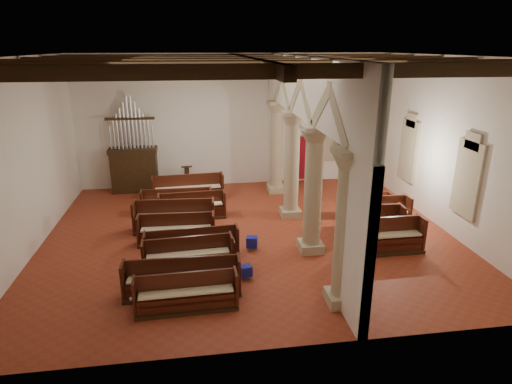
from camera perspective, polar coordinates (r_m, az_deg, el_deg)
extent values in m
plane|color=maroon|center=(15.11, -0.87, -5.71)|extent=(14.00, 14.00, 0.00)
plane|color=black|center=(13.73, -1.01, 17.69)|extent=(14.00, 14.00, 0.00)
cube|color=white|center=(19.97, -3.16, 9.41)|extent=(14.00, 0.02, 6.00)
cube|color=white|center=(8.48, 4.26, -4.03)|extent=(14.00, 0.02, 6.00)
cube|color=white|center=(14.97, -28.64, 3.87)|extent=(0.02, 12.00, 6.00)
cube|color=white|center=(16.51, 24.06, 5.77)|extent=(0.02, 12.00, 6.00)
cube|color=tan|center=(11.55, 11.28, -13.64)|extent=(0.75, 0.75, 0.30)
cylinder|color=tan|center=(10.70, 11.89, -5.48)|extent=(0.56, 0.56, 3.30)
cube|color=tan|center=(14.04, 7.28, -7.20)|extent=(0.75, 0.75, 0.30)
cylinder|color=tan|center=(13.35, 7.60, -0.25)|extent=(0.56, 0.56, 3.30)
cube|color=tan|center=(16.70, 4.60, -2.73)|extent=(0.75, 0.75, 0.30)
cylinder|color=tan|center=(16.12, 4.77, 3.23)|extent=(0.56, 0.56, 3.30)
cube|color=tan|center=(19.46, 2.68, 0.50)|extent=(0.75, 0.75, 0.30)
cylinder|color=tan|center=(18.96, 2.76, 5.67)|extent=(0.56, 0.56, 3.30)
cube|color=white|center=(14.12, 6.49, 13.69)|extent=(0.25, 11.90, 1.93)
cube|color=#2F6B4C|center=(15.48, 26.45, 1.55)|extent=(0.03, 1.00, 2.20)
cube|color=#2F6B4C|center=(18.78, 19.76, 5.21)|extent=(0.03, 1.00, 2.20)
cube|color=#2F6B4C|center=(21.12, 10.63, 7.44)|extent=(1.00, 0.03, 2.20)
cube|color=#352311|center=(20.06, -15.84, 2.60)|extent=(2.00, 0.80, 1.80)
cube|color=#352311|center=(19.81, -16.10, 5.37)|extent=(2.10, 0.85, 0.20)
cube|color=black|center=(20.12, -9.10, 0.59)|extent=(0.45, 0.45, 0.09)
cube|color=black|center=(19.98, -9.17, 1.86)|extent=(0.22, 0.22, 1.02)
cube|color=black|center=(19.75, -9.25, 3.34)|extent=(0.49, 0.40, 0.18)
cube|color=maroon|center=(20.87, 6.59, 4.54)|extent=(1.60, 0.06, 2.10)
cylinder|color=gold|center=(20.61, 6.72, 7.49)|extent=(1.80, 0.04, 0.04)
cone|color=#352311|center=(21.26, 11.13, 1.51)|extent=(0.33, 0.33, 0.11)
cylinder|color=gold|center=(20.98, 11.31, 4.26)|extent=(0.04, 0.04, 2.23)
cylinder|color=gold|center=(20.75, 11.49, 6.99)|extent=(0.13, 0.65, 0.03)
cube|color=navy|center=(20.83, 11.42, 5.73)|extent=(0.51, 0.10, 0.79)
cube|color=#162B9C|center=(11.49, -6.51, -12.90)|extent=(0.37, 0.33, 0.32)
cube|color=navy|center=(12.30, -1.35, -10.48)|extent=(0.37, 0.32, 0.32)
cube|color=navy|center=(13.95, -0.55, -6.65)|extent=(0.40, 0.35, 0.35)
cylinder|color=white|center=(11.78, -13.98, -13.10)|extent=(1.01, 0.44, 0.10)
cylinder|color=white|center=(12.29, -12.52, -11.53)|extent=(1.09, 0.38, 0.11)
cube|color=#352311|center=(11.30, -9.15, -14.95)|extent=(2.58, 0.72, 0.09)
cube|color=#4F2211|center=(11.12, -9.22, -14.01)|extent=(2.43, 0.44, 0.41)
cube|color=#4F2211|center=(11.18, -9.27, -12.45)|extent=(2.42, 0.14, 0.87)
cube|color=#4F2211|center=(11.17, -15.85, -13.01)|extent=(0.08, 0.55, 0.87)
cube|color=#4F2211|center=(11.08, -2.67, -12.50)|extent=(0.08, 0.55, 0.87)
cube|color=#F7E2B6|center=(11.00, -9.28, -13.01)|extent=(2.33, 0.41, 0.05)
cube|color=#352311|center=(11.89, -9.69, -13.08)|extent=(3.09, 0.74, 0.10)
cube|color=#44160E|center=(11.71, -9.77, -12.11)|extent=(2.94, 0.45, 0.43)
cube|color=#44160E|center=(11.79, -9.81, -10.55)|extent=(2.93, 0.13, 0.92)
cube|color=#44160E|center=(11.81, -17.27, -11.12)|extent=(0.08, 0.58, 0.92)
cube|color=#44160E|center=(11.68, -2.31, -10.54)|extent=(0.08, 0.58, 0.92)
cube|color=#F7E2B6|center=(11.59, -9.83, -11.09)|extent=(2.82, 0.41, 0.05)
cube|color=#352311|center=(13.02, -8.92, -10.02)|extent=(2.67, 0.85, 0.10)
cube|color=#47160F|center=(12.85, -8.98, -9.10)|extent=(2.50, 0.55, 0.43)
cube|color=#47160F|center=(12.94, -9.03, -7.71)|extent=(2.48, 0.24, 0.91)
cube|color=#47160F|center=(12.90, -14.79, -8.22)|extent=(0.11, 0.58, 0.91)
cube|color=#47160F|center=(12.83, -3.25, -7.73)|extent=(0.11, 0.58, 0.91)
cube|color=#F7E2B6|center=(12.74, -9.03, -8.15)|extent=(2.40, 0.51, 0.05)
cube|color=#352311|center=(13.65, -8.43, -8.56)|extent=(2.93, 0.81, 0.09)
cube|color=#44110E|center=(13.49, -8.48, -7.70)|extent=(2.76, 0.53, 0.41)
cube|color=#44110E|center=(13.58, -8.53, -6.44)|extent=(2.74, 0.23, 0.87)
cube|color=#44110E|center=(13.55, -14.55, -6.94)|extent=(0.10, 0.55, 0.87)
cube|color=#44110E|center=(13.50, -2.50, -6.40)|extent=(0.10, 0.55, 0.87)
cube|color=#F7E2B6|center=(13.39, -8.53, -6.83)|extent=(2.65, 0.49, 0.05)
cube|color=#352311|center=(14.74, -10.46, -6.50)|extent=(2.56, 0.77, 0.10)
cube|color=#46230F|center=(14.58, -10.53, -5.64)|extent=(2.40, 0.47, 0.43)
cube|color=#46230F|center=(14.69, -10.56, -4.43)|extent=(2.39, 0.16, 0.91)
cube|color=#46230F|center=(14.67, -15.42, -4.86)|extent=(0.09, 0.58, 0.91)
cube|color=#46230F|center=(14.54, -5.70, -4.44)|extent=(0.09, 0.58, 0.91)
cube|color=#F7E2B6|center=(14.49, -10.59, -4.77)|extent=(2.31, 0.43, 0.05)
cube|color=#352311|center=(15.68, -10.74, -4.89)|extent=(2.89, 0.93, 0.11)
cube|color=#41150D|center=(15.51, -10.81, -3.97)|extent=(2.72, 0.60, 0.48)
cube|color=#41150D|center=(15.64, -10.84, -2.71)|extent=(2.70, 0.25, 1.02)
cube|color=#41150D|center=(15.62, -15.96, -3.15)|extent=(0.12, 0.65, 1.02)
cube|color=#41150D|center=(15.47, -5.71, -2.71)|extent=(0.12, 0.65, 1.02)
cube|color=#F7E2B6|center=(15.41, -10.87, -3.05)|extent=(2.61, 0.55, 0.05)
cube|color=#352311|center=(16.67, -8.43, -3.30)|extent=(2.56, 0.83, 0.10)
cube|color=#4B2510|center=(16.53, -8.47, -2.51)|extent=(2.39, 0.53, 0.43)
cube|color=#4B2510|center=(16.65, -8.51, -1.46)|extent=(2.38, 0.21, 0.92)
cube|color=#4B2510|center=(16.57, -12.76, -1.84)|extent=(0.10, 0.58, 0.92)
cube|color=#4B2510|center=(16.53, -4.26, -1.45)|extent=(0.10, 0.58, 0.92)
cube|color=#F7E2B6|center=(16.44, -8.51, -1.73)|extent=(2.30, 0.49, 0.05)
cube|color=#352311|center=(17.27, -10.42, -2.62)|extent=(2.76, 0.66, 0.09)
cube|color=#481E0F|center=(17.13, -10.48, -1.88)|extent=(2.61, 0.38, 0.42)
cube|color=#481E0F|center=(17.26, -10.50, -0.91)|extent=(2.61, 0.07, 0.88)
cube|color=#481E0F|center=(17.23, -14.99, -1.28)|extent=(0.07, 0.56, 0.88)
cube|color=#481E0F|center=(17.10, -6.01, -0.87)|extent=(0.07, 0.56, 0.88)
cube|color=#F7E2B6|center=(17.05, -10.52, -1.15)|extent=(2.51, 0.34, 0.05)
cube|color=#352311|center=(18.49, -8.96, -1.04)|extent=(3.03, 0.95, 0.11)
cube|color=#41130D|center=(18.34, -9.01, -0.22)|extent=(2.86, 0.62, 0.49)
cube|color=#41130D|center=(18.49, -9.04, 0.82)|extent=(2.84, 0.26, 1.03)
cube|color=#41130D|center=(18.41, -13.59, 0.44)|extent=(0.12, 0.66, 1.03)
cube|color=#41130D|center=(18.35, -4.49, 0.87)|extent=(0.12, 0.66, 1.03)
cube|color=#F7E2B6|center=(18.25, -9.05, 0.58)|extent=(2.74, 0.57, 0.05)
cube|color=#352311|center=(14.56, 17.14, -7.37)|extent=(2.22, 0.77, 0.11)
cube|color=#4B2410|center=(14.40, 17.34, -6.41)|extent=(2.07, 0.45, 0.48)
cube|color=#4B2410|center=(14.49, 17.04, -5.06)|extent=(2.07, 0.09, 1.01)
cube|color=#4B2410|center=(13.93, 13.30, -5.69)|extent=(0.08, 0.64, 1.01)
cube|color=#4B2410|center=(14.83, 21.09, -4.96)|extent=(0.08, 0.64, 1.01)
cube|color=#F7E2B6|center=(14.29, 17.44, -5.45)|extent=(1.99, 0.40, 0.05)
cube|color=#352311|center=(15.52, 15.38, -5.52)|extent=(1.97, 0.83, 0.11)
cube|color=#42110E|center=(15.36, 15.55, -4.61)|extent=(1.81, 0.51, 0.47)
cube|color=#42110E|center=(15.47, 15.29, -3.36)|extent=(1.79, 0.16, 1.00)
cube|color=#42110E|center=(14.98, 12.24, -3.85)|extent=(0.10, 0.64, 1.00)
cube|color=#42110E|center=(15.72, 18.67, -3.35)|extent=(0.10, 0.64, 1.00)
cube|color=#F7E2B6|center=(15.26, 15.64, -3.70)|extent=(1.74, 0.46, 0.05)
cube|color=#352311|center=(16.26, 15.71, -4.39)|extent=(2.35, 0.80, 0.11)
cube|color=#42190E|center=(16.10, 15.88, -3.48)|extent=(2.20, 0.46, 0.49)
cube|color=#42190E|center=(16.22, 15.62, -2.25)|extent=(2.19, 0.10, 1.04)
cube|color=#42190E|center=(15.65, 12.05, -2.73)|extent=(0.08, 0.66, 1.04)
cube|color=#42190E|center=(16.55, 19.47, -2.22)|extent=(0.08, 0.66, 1.04)
cube|color=#F7E2B6|center=(16.00, 15.97, -2.57)|extent=(2.11, 0.42, 0.05)
cube|color=#352311|center=(17.17, 14.35, -3.04)|extent=(1.91, 0.67, 0.09)
cube|color=#48180F|center=(17.05, 14.47, -2.32)|extent=(1.75, 0.40, 0.41)
cube|color=#48180F|center=(17.15, 14.27, -1.36)|extent=(1.75, 0.10, 0.86)
cube|color=#48180F|center=(16.70, 11.55, -1.70)|extent=(0.07, 0.54, 0.86)
cube|color=#48180F|center=(17.39, 17.23, -1.36)|extent=(0.07, 0.54, 0.86)
cube|color=#F7E2B6|center=(16.97, 14.53, -1.60)|extent=(1.68, 0.36, 0.05)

